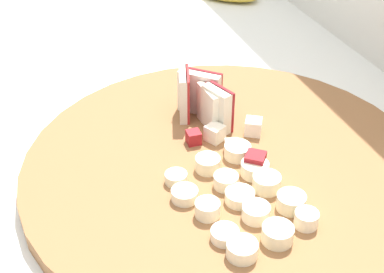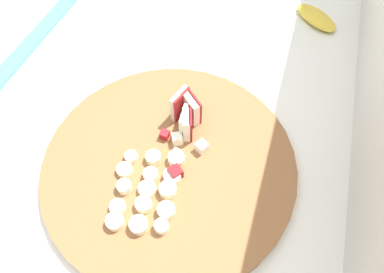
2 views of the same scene
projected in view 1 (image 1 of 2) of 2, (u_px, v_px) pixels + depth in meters
cutting_board at (227, 167)px, 0.60m from camera, size 0.44×0.44×0.02m
apple_wedge_fan at (202, 99)px, 0.64m from camera, size 0.09×0.06×0.06m
apple_dice_pile at (235, 142)px, 0.60m from camera, size 0.09×0.09×0.02m
banana_slice_rows at (243, 195)px, 0.53m from camera, size 0.16×0.12×0.02m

